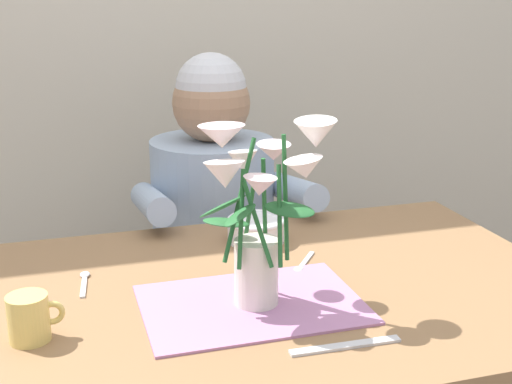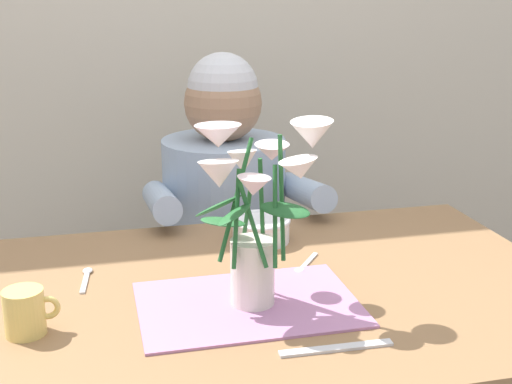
# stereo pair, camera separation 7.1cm
# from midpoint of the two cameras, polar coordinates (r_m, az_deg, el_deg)

# --- Properties ---
(wood_panel_backdrop) EXTENTS (4.00, 0.10, 2.50)m
(wood_panel_backdrop) POSITION_cam_midpoint_polar(r_m,az_deg,el_deg) (2.27, -8.16, 15.15)
(wood_panel_backdrop) COLOR beige
(wood_panel_backdrop) RESTS_ON ground_plane
(dining_table) EXTENTS (1.20, 0.80, 0.74)m
(dining_table) POSITION_cam_midpoint_polar(r_m,az_deg,el_deg) (1.41, -0.27, -11.40)
(dining_table) COLOR olive
(dining_table) RESTS_ON ground_plane
(seated_person) EXTENTS (0.45, 0.47, 1.14)m
(seated_person) POSITION_cam_midpoint_polar(r_m,az_deg,el_deg) (1.99, -4.47, -5.26)
(seated_person) COLOR #4C4C56
(seated_person) RESTS_ON ground_plane
(striped_placemat) EXTENTS (0.40, 0.28, 0.00)m
(striped_placemat) POSITION_cam_midpoint_polar(r_m,az_deg,el_deg) (1.29, -1.95, -9.22)
(striped_placemat) COLOR #B275A3
(striped_placemat) RESTS_ON dining_table
(flower_vase) EXTENTS (0.27, 0.24, 0.35)m
(flower_vase) POSITION_cam_midpoint_polar(r_m,az_deg,el_deg) (1.22, -1.39, -0.90)
(flower_vase) COLOR silver
(flower_vase) RESTS_ON dining_table
(ceramic_bowl) EXTENTS (0.14, 0.14, 0.06)m
(ceramic_bowl) POSITION_cam_midpoint_polar(r_m,az_deg,el_deg) (1.59, -1.28, -3.03)
(ceramic_bowl) COLOR white
(ceramic_bowl) RESTS_ON dining_table
(dinner_knife) EXTENTS (0.19, 0.02, 0.00)m
(dinner_knife) POSITION_cam_midpoint_polar(r_m,az_deg,el_deg) (1.16, 5.58, -12.49)
(dinner_knife) COLOR silver
(dinner_knife) RESTS_ON dining_table
(coffee_cup) EXTENTS (0.09, 0.07, 0.08)m
(coffee_cup) POSITION_cam_midpoint_polar(r_m,az_deg,el_deg) (1.23, -19.73, -9.73)
(coffee_cup) COLOR #E5C666
(coffee_cup) RESTS_ON dining_table
(spoon_0) EXTENTS (0.03, 0.12, 0.01)m
(spoon_0) POSITION_cam_midpoint_polar(r_m,az_deg,el_deg) (1.44, -15.32, -7.00)
(spoon_0) COLOR silver
(spoon_0) RESTS_ON dining_table
(spoon_2) EXTENTS (0.08, 0.10, 0.01)m
(spoon_2) POSITION_cam_midpoint_polar(r_m,az_deg,el_deg) (1.46, 2.42, -6.02)
(spoon_2) COLOR silver
(spoon_2) RESTS_ON dining_table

